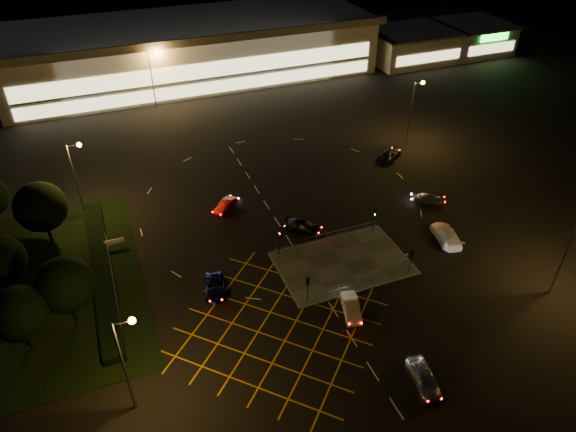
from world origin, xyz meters
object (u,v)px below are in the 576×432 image
object	(u,v)px
car_circ_red	(226,205)
signal_sw	(308,284)
car_far_dkgrey	(303,226)
car_right_silver	(428,198)
car_queue_white	(351,308)
signal_se	(411,256)
signal_ne	(374,215)
car_near_silver	(424,378)
car_left_blue	(215,287)
car_east_grey	(389,155)
signal_nw	(279,238)
car_approach_white	(446,235)

from	to	relation	value
car_circ_red	signal_sw	bearing A→B (deg)	-32.30
car_far_dkgrey	car_right_silver	world-z (taller)	car_far_dkgrey
car_far_dkgrey	signal_sw	bearing A→B (deg)	-159.31
car_queue_white	car_right_silver	size ratio (longest dim) A/B	1.16
signal_sw	signal_se	bearing A→B (deg)	-180.00
signal_se	car_circ_red	world-z (taller)	signal_se
signal_sw	signal_ne	world-z (taller)	same
signal_se	car_near_silver	bearing A→B (deg)	62.60
signal_ne	car_near_silver	size ratio (longest dim) A/B	0.69
signal_sw	car_near_silver	bearing A→B (deg)	112.81
signal_se	car_left_blue	world-z (taller)	signal_se
car_circ_red	car_left_blue	bearing A→B (deg)	-61.90
car_circ_red	car_east_grey	size ratio (longest dim) A/B	0.80
car_queue_white	signal_nw	bearing A→B (deg)	123.49
car_queue_white	car_right_silver	xyz separation A→B (m)	(18.33, 13.86, -0.07)
signal_se	car_circ_red	size ratio (longest dim) A/B	0.83
signal_ne	signal_nw	bearing A→B (deg)	180.00
signal_se	car_queue_white	size ratio (longest dim) A/B	0.74
car_right_silver	car_east_grey	size ratio (longest dim) A/B	0.78
car_near_silver	car_east_grey	size ratio (longest dim) A/B	0.97
signal_ne	car_near_silver	world-z (taller)	signal_ne
car_approach_white	signal_ne	bearing A→B (deg)	-20.86
car_left_blue	car_approach_white	bearing A→B (deg)	8.62
car_far_dkgrey	car_right_silver	size ratio (longest dim) A/B	1.25
signal_sw	car_approach_white	bearing A→B (deg)	-170.15
car_left_blue	car_queue_white	bearing A→B (deg)	-22.09
signal_sw	car_east_grey	xyz separation A→B (m)	(23.10, 22.88, -1.71)
car_east_grey	signal_se	bearing A→B (deg)	121.56
car_east_grey	car_left_blue	bearing A→B (deg)	87.23
signal_ne	signal_sw	bearing A→B (deg)	-146.35
car_right_silver	signal_se	bearing A→B (deg)	169.79
signal_sw	car_queue_white	xyz separation A→B (m)	(3.42, -3.01, -1.67)
car_right_silver	car_circ_red	size ratio (longest dim) A/B	0.97
signal_se	car_near_silver	size ratio (longest dim) A/B	0.69
signal_sw	car_left_blue	bearing A→B (deg)	-30.53
signal_ne	car_east_grey	world-z (taller)	signal_ne
signal_sw	car_east_grey	size ratio (longest dim) A/B	0.67
signal_sw	car_circ_red	bearing A→B (deg)	-80.49
car_right_silver	car_approach_white	xyz separation A→B (m)	(-2.60, -7.53, 0.17)
car_approach_white	car_far_dkgrey	bearing A→B (deg)	-15.32
car_left_blue	car_far_dkgrey	world-z (taller)	car_far_dkgrey
car_left_blue	car_far_dkgrey	size ratio (longest dim) A/B	0.97
signal_se	signal_nw	size ratio (longest dim) A/B	1.00
car_queue_white	car_left_blue	xyz separation A→B (m)	(-11.73, 7.91, -0.08)
signal_ne	car_approach_white	size ratio (longest dim) A/B	0.58
signal_nw	car_right_silver	size ratio (longest dim) A/B	0.86
car_east_grey	car_approach_white	distance (m)	19.95
car_east_grey	signal_ne	bearing A→B (deg)	110.75
car_queue_white	car_right_silver	bearing A→B (deg)	53.31
signal_ne	car_far_dkgrey	world-z (taller)	signal_ne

